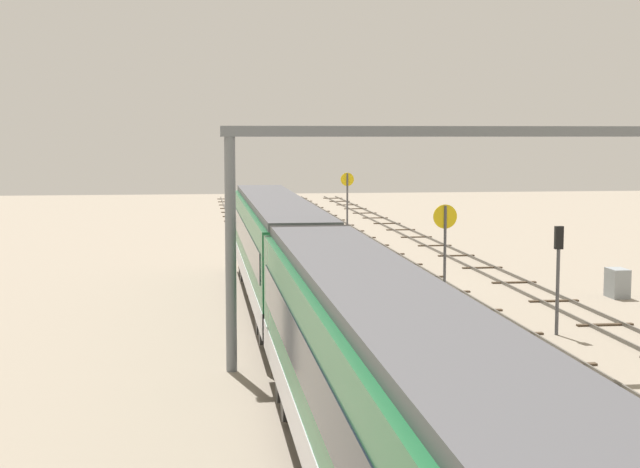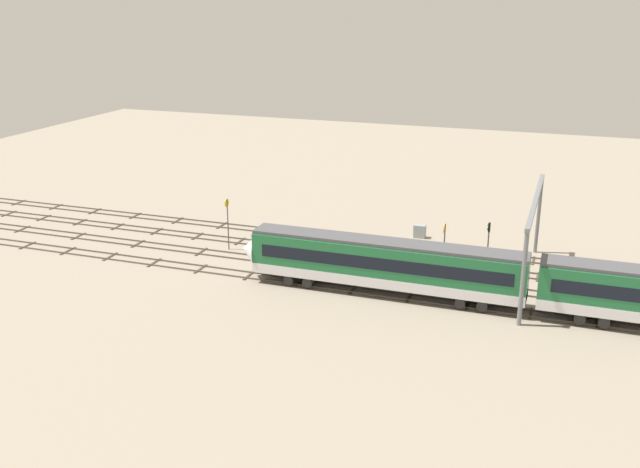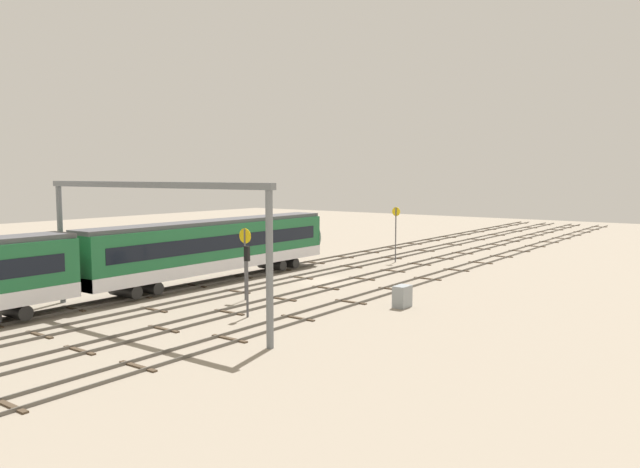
% 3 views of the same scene
% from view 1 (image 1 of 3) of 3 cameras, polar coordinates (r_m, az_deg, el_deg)
% --- Properties ---
extents(ground_plane, '(158.83, 158.83, 0.00)m').
position_cam_1_polar(ground_plane, '(49.91, 4.40, -3.10)').
color(ground_plane, gray).
extents(track_near_foreground, '(142.83, 2.40, 0.16)m').
position_cam_1_polar(track_near_foreground, '(51.61, 11.53, -2.82)').
color(track_near_foreground, '#59544C').
rests_on(track_near_foreground, ground).
extents(track_second_near, '(142.83, 2.40, 0.16)m').
position_cam_1_polar(track_second_near, '(50.38, 6.83, -2.96)').
color(track_second_near, '#59544C').
rests_on(track_second_near, ground).
extents(track_middle, '(142.83, 2.40, 0.16)m').
position_cam_1_polar(track_middle, '(49.50, 1.92, -3.07)').
color(track_middle, '#59544C').
rests_on(track_middle, ground).
extents(track_with_train, '(142.83, 2.40, 0.16)m').
position_cam_1_polar(track_with_train, '(49.00, -3.12, -3.18)').
color(track_with_train, '#59544C').
rests_on(track_with_train, ground).
extents(train, '(75.20, 3.24, 4.80)m').
position_cam_1_polar(train, '(19.66, 3.25, -9.28)').
color(train, '#1E6638').
rests_on(train, ground).
extents(overhead_gantry, '(0.40, 18.90, 8.12)m').
position_cam_1_polar(overhead_gantry, '(32.82, 10.79, 2.99)').
color(overhead_gantry, slate).
rests_on(overhead_gantry, ground).
extents(speed_sign_near_foreground, '(0.14, 1.02, 4.91)m').
position_cam_1_polar(speed_sign_near_foreground, '(40.59, 7.48, -0.53)').
color(speed_sign_near_foreground, '#4C4C51').
rests_on(speed_sign_near_foreground, ground).
extents(speed_sign_mid_trackside, '(0.14, 0.87, 5.40)m').
position_cam_1_polar(speed_sign_mid_trackside, '(61.94, 1.64, 1.88)').
color(speed_sign_mid_trackside, '#4C4C51').
rests_on(speed_sign_mid_trackside, ground).
extents(signal_light_trackside_approach, '(0.31, 0.32, 4.30)m').
position_cam_1_polar(signal_light_trackside_approach, '(38.32, 14.06, -1.73)').
color(signal_light_trackside_approach, '#4C4C51').
rests_on(signal_light_trackside_approach, ground).
extents(relay_cabinet, '(1.27, 0.83, 1.41)m').
position_cam_1_polar(relay_cabinet, '(48.23, 17.36, -2.82)').
color(relay_cabinet, gray).
rests_on(relay_cabinet, ground).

